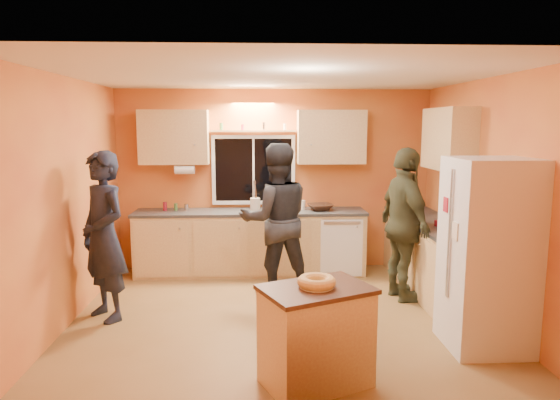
{
  "coord_description": "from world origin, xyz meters",
  "views": [
    {
      "loc": [
        -0.26,
        -5.22,
        2.1
      ],
      "look_at": [
        0.01,
        0.4,
        1.25
      ],
      "focal_mm": 32.0,
      "sensor_mm": 36.0,
      "label": 1
    }
  ],
  "objects": [
    {
      "name": "potted_plant",
      "position": [
        1.95,
        -0.3,
        1.05
      ],
      "size": [
        0.33,
        0.31,
        0.29
      ],
      "primitive_type": "imported",
      "rotation": [
        0.0,
        0.0,
        -0.41
      ],
      "color": "gray",
      "rests_on": "right_counter"
    },
    {
      "name": "back_counter",
      "position": [
        0.01,
        1.7,
        0.45
      ],
      "size": [
        4.23,
        0.62,
        0.9
      ],
      "color": "tan",
      "rests_on": "ground"
    },
    {
      "name": "mixing_bowl",
      "position": [
        0.64,
        1.7,
        0.94
      ],
      "size": [
        0.41,
        0.41,
        0.09
      ],
      "primitive_type": "imported",
      "rotation": [
        0.0,
        0.0,
        0.18
      ],
      "color": "black",
      "rests_on": "back_counter"
    },
    {
      "name": "person_right",
      "position": [
        1.5,
        0.53,
        0.92
      ],
      "size": [
        0.63,
        1.14,
        1.84
      ],
      "primitive_type": "imported",
      "rotation": [
        0.0,
        0.0,
        1.74
      ],
      "color": "#3B3D27",
      "rests_on": "ground"
    },
    {
      "name": "bundt_pastry",
      "position": [
        0.21,
        -1.42,
        0.86
      ],
      "size": [
        0.31,
        0.31,
        0.09
      ],
      "primitive_type": "torus",
      "color": "tan",
      "rests_on": "island"
    },
    {
      "name": "person_left",
      "position": [
        -1.9,
        0.09,
        0.91
      ],
      "size": [
        0.78,
        0.78,
        1.83
      ],
      "primitive_type": "imported",
      "rotation": [
        0.0,
        0.0,
        -0.79
      ],
      "color": "black",
      "rests_on": "ground"
    },
    {
      "name": "room_shell",
      "position": [
        0.12,
        0.41,
        1.62
      ],
      "size": [
        4.54,
        4.04,
        2.61
      ],
      "color": "orange",
      "rests_on": "ground"
    },
    {
      "name": "person_center",
      "position": [
        -0.02,
        0.81,
        0.94
      ],
      "size": [
        1.01,
        0.85,
        1.88
      ],
      "primitive_type": "imported",
      "rotation": [
        0.0,
        0.0,
        3.3
      ],
      "color": "black",
      "rests_on": "ground"
    },
    {
      "name": "right_counter",
      "position": [
        1.95,
        0.5,
        0.45
      ],
      "size": [
        0.62,
        1.84,
        0.9
      ],
      "color": "tan",
      "rests_on": "ground"
    },
    {
      "name": "island",
      "position": [
        0.21,
        -1.42,
        0.42
      ],
      "size": [
        1.01,
        0.87,
        0.82
      ],
      "rotation": [
        0.0,
        0.0,
        0.42
      ],
      "color": "tan",
      "rests_on": "ground"
    },
    {
      "name": "refrigerator",
      "position": [
        1.89,
        -0.8,
        0.9
      ],
      "size": [
        0.72,
        0.7,
        1.8
      ],
      "primitive_type": "cube",
      "color": "silver",
      "rests_on": "ground"
    },
    {
      "name": "utensil_crock",
      "position": [
        -0.28,
        1.76,
        0.99
      ],
      "size": [
        0.14,
        0.14,
        0.17
      ],
      "primitive_type": "cylinder",
      "color": "beige",
      "rests_on": "back_counter"
    },
    {
      "name": "red_box",
      "position": [
        1.95,
        0.5,
        0.94
      ],
      "size": [
        0.19,
        0.16,
        0.07
      ],
      "primitive_type": "cube",
      "rotation": [
        0.0,
        0.0,
        0.31
      ],
      "color": "maroon",
      "rests_on": "right_counter"
    },
    {
      "name": "ground",
      "position": [
        0.0,
        0.0,
        0.0
      ],
      "size": [
        4.5,
        4.5,
        0.0
      ],
      "primitive_type": "plane",
      "color": "brown",
      "rests_on": "ground"
    }
  ]
}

